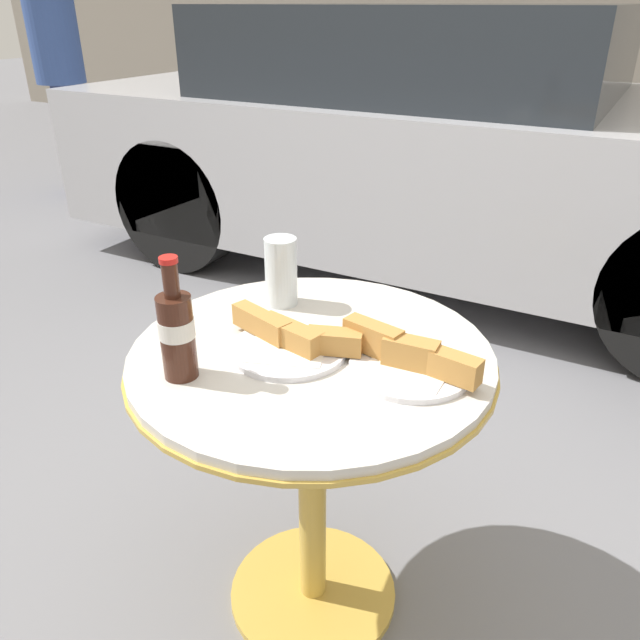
{
  "coord_description": "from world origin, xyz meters",
  "views": [
    {
      "loc": [
        0.54,
        -0.95,
        1.34
      ],
      "look_at": [
        0.0,
        0.04,
        0.77
      ],
      "focal_mm": 35.0,
      "sensor_mm": 36.0,
      "label": 1
    }
  ],
  "objects_px": {
    "pedestrian": "(58,62)",
    "lunch_plate_far": "(408,359)",
    "bistro_table": "(312,415)",
    "cola_bottle_left": "(177,331)",
    "parked_car": "(446,145)",
    "drinking_glass": "(281,274)",
    "lunch_plate_near": "(291,340)"
  },
  "relations": [
    {
      "from": "pedestrian",
      "to": "lunch_plate_far",
      "type": "bearing_deg",
      "value": -33.12
    },
    {
      "from": "bistro_table",
      "to": "cola_bottle_left",
      "type": "xyz_separation_m",
      "value": [
        -0.17,
        -0.2,
        0.26
      ]
    },
    {
      "from": "cola_bottle_left",
      "to": "parked_car",
      "type": "relative_size",
      "value": 0.06
    },
    {
      "from": "parked_car",
      "to": "pedestrian",
      "type": "relative_size",
      "value": 2.37
    },
    {
      "from": "cola_bottle_left",
      "to": "pedestrian",
      "type": "relative_size",
      "value": 0.14
    },
    {
      "from": "bistro_table",
      "to": "pedestrian",
      "type": "relative_size",
      "value": 0.44
    },
    {
      "from": "parked_car",
      "to": "lunch_plate_far",
      "type": "bearing_deg",
      "value": -73.42
    },
    {
      "from": "cola_bottle_left",
      "to": "drinking_glass",
      "type": "height_order",
      "value": "cola_bottle_left"
    },
    {
      "from": "lunch_plate_near",
      "to": "lunch_plate_far",
      "type": "xyz_separation_m",
      "value": [
        0.23,
        0.04,
        0.0
      ]
    },
    {
      "from": "lunch_plate_far",
      "to": "pedestrian",
      "type": "height_order",
      "value": "pedestrian"
    },
    {
      "from": "drinking_glass",
      "to": "pedestrian",
      "type": "bearing_deg",
      "value": 145.63
    },
    {
      "from": "bistro_table",
      "to": "lunch_plate_near",
      "type": "height_order",
      "value": "lunch_plate_near"
    },
    {
      "from": "bistro_table",
      "to": "lunch_plate_far",
      "type": "distance_m",
      "value": 0.27
    },
    {
      "from": "drinking_glass",
      "to": "pedestrian",
      "type": "xyz_separation_m",
      "value": [
        -3.24,
        2.22,
        0.17
      ]
    },
    {
      "from": "lunch_plate_near",
      "to": "pedestrian",
      "type": "height_order",
      "value": "pedestrian"
    },
    {
      "from": "cola_bottle_left",
      "to": "lunch_plate_far",
      "type": "relative_size",
      "value": 0.84
    },
    {
      "from": "cola_bottle_left",
      "to": "pedestrian",
      "type": "xyz_separation_m",
      "value": [
        -3.24,
        2.58,
        0.15
      ]
    },
    {
      "from": "parked_car",
      "to": "pedestrian",
      "type": "bearing_deg",
      "value": -179.86
    },
    {
      "from": "drinking_glass",
      "to": "pedestrian",
      "type": "relative_size",
      "value": 0.09
    },
    {
      "from": "lunch_plate_near",
      "to": "parked_car",
      "type": "bearing_deg",
      "value": 101.03
    },
    {
      "from": "lunch_plate_near",
      "to": "parked_car",
      "type": "xyz_separation_m",
      "value": [
        -0.47,
        2.4,
        -0.09
      ]
    },
    {
      "from": "lunch_plate_near",
      "to": "pedestrian",
      "type": "bearing_deg",
      "value": 144.62
    },
    {
      "from": "drinking_glass",
      "to": "lunch_plate_near",
      "type": "height_order",
      "value": "drinking_glass"
    },
    {
      "from": "lunch_plate_far",
      "to": "parked_car",
      "type": "height_order",
      "value": "parked_car"
    },
    {
      "from": "lunch_plate_far",
      "to": "pedestrian",
      "type": "distance_m",
      "value": 4.32
    },
    {
      "from": "bistro_table",
      "to": "lunch_plate_near",
      "type": "relative_size",
      "value": 2.47
    },
    {
      "from": "lunch_plate_far",
      "to": "parked_car",
      "type": "relative_size",
      "value": 0.07
    },
    {
      "from": "bistro_table",
      "to": "parked_car",
      "type": "xyz_separation_m",
      "value": [
        -0.5,
        2.38,
        0.09
      ]
    },
    {
      "from": "cola_bottle_left",
      "to": "drinking_glass",
      "type": "bearing_deg",
      "value": 90.06
    },
    {
      "from": "lunch_plate_near",
      "to": "drinking_glass",
      "type": "bearing_deg",
      "value": 126.29
    },
    {
      "from": "lunch_plate_near",
      "to": "lunch_plate_far",
      "type": "distance_m",
      "value": 0.24
    },
    {
      "from": "pedestrian",
      "to": "drinking_glass",
      "type": "bearing_deg",
      "value": -34.37
    }
  ]
}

